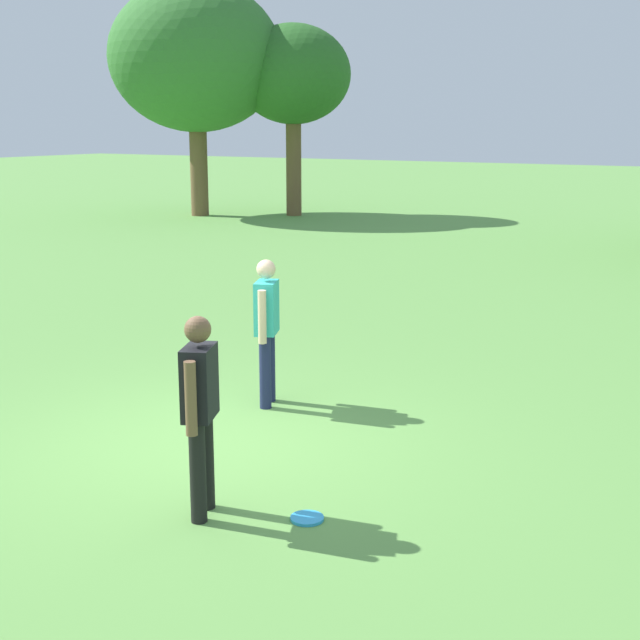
{
  "coord_description": "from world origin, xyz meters",
  "views": [
    {
      "loc": [
        5.09,
        -6.51,
        3.1
      ],
      "look_at": [
        0.33,
        1.53,
        1.0
      ],
      "focal_mm": 49.68,
      "sensor_mm": 36.0,
      "label": 1
    }
  ],
  "objects_px": {
    "tree_tall_left": "(196,58)",
    "tree_broad_center": "(293,76)",
    "person_catcher": "(200,403)",
    "person_thrower": "(267,322)",
    "frisbee": "(307,518)"
  },
  "relations": [
    {
      "from": "person_thrower",
      "to": "frisbee",
      "type": "distance_m",
      "value": 3.13
    },
    {
      "from": "person_catcher",
      "to": "tree_broad_center",
      "type": "height_order",
      "value": "tree_broad_center"
    },
    {
      "from": "tree_broad_center",
      "to": "tree_tall_left",
      "type": "bearing_deg",
      "value": -148.73
    },
    {
      "from": "tree_broad_center",
      "to": "frisbee",
      "type": "bearing_deg",
      "value": -57.48
    },
    {
      "from": "frisbee",
      "to": "tree_tall_left",
      "type": "bearing_deg",
      "value": 130.19
    },
    {
      "from": "tree_tall_left",
      "to": "person_catcher",
      "type": "bearing_deg",
      "value": -51.78
    },
    {
      "from": "tree_tall_left",
      "to": "tree_broad_center",
      "type": "xyz_separation_m",
      "value": [
        2.72,
        1.65,
        -0.57
      ]
    },
    {
      "from": "tree_tall_left",
      "to": "tree_broad_center",
      "type": "distance_m",
      "value": 3.23
    },
    {
      "from": "person_thrower",
      "to": "tree_tall_left",
      "type": "relative_size",
      "value": 0.22
    },
    {
      "from": "frisbee",
      "to": "person_thrower",
      "type": "bearing_deg",
      "value": 129.9
    },
    {
      "from": "tree_tall_left",
      "to": "tree_broad_center",
      "type": "relative_size",
      "value": 1.21
    },
    {
      "from": "frisbee",
      "to": "tree_broad_center",
      "type": "xyz_separation_m",
      "value": [
        -12.65,
        19.85,
        4.56
      ]
    },
    {
      "from": "person_thrower",
      "to": "person_catcher",
      "type": "distance_m",
      "value": 2.87
    },
    {
      "from": "frisbee",
      "to": "tree_tall_left",
      "type": "xyz_separation_m",
      "value": [
        -15.37,
        18.2,
        5.12
      ]
    },
    {
      "from": "person_catcher",
      "to": "frisbee",
      "type": "distance_m",
      "value": 1.26
    }
  ]
}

